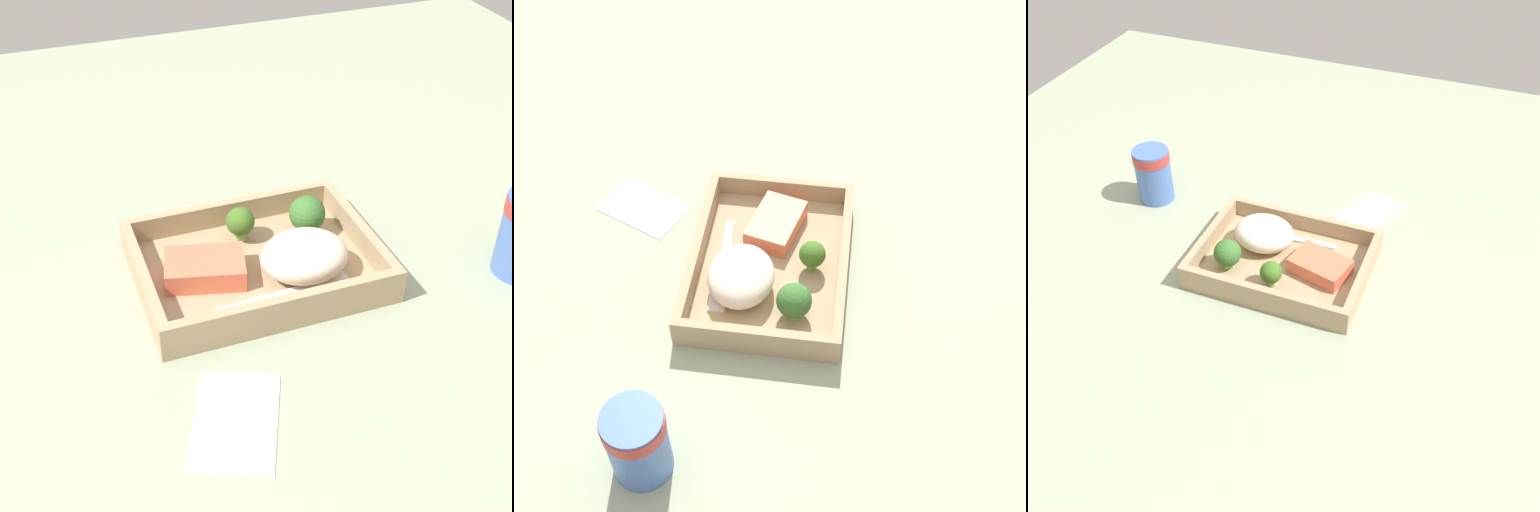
# 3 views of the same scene
# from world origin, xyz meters

# --- Properties ---
(ground_plane) EXTENTS (1.60, 1.60, 0.02)m
(ground_plane) POSITION_xyz_m (0.00, 0.00, -0.01)
(ground_plane) COLOR gray
(takeout_tray) EXTENTS (0.28, 0.21, 0.01)m
(takeout_tray) POSITION_xyz_m (0.00, 0.00, 0.01)
(takeout_tray) COLOR tan
(takeout_tray) RESTS_ON ground_plane
(tray_rim) EXTENTS (0.28, 0.21, 0.03)m
(tray_rim) POSITION_xyz_m (0.00, 0.00, 0.03)
(tray_rim) COLOR tan
(tray_rim) RESTS_ON takeout_tray
(salmon_fillet) EXTENTS (0.10, 0.08, 0.03)m
(salmon_fillet) POSITION_xyz_m (-0.06, 0.00, 0.03)
(salmon_fillet) COLOR #E56A4B
(salmon_fillet) RESTS_ON takeout_tray
(mashed_potatoes) EXTENTS (0.10, 0.09, 0.05)m
(mashed_potatoes) POSITION_xyz_m (0.05, -0.03, 0.04)
(mashed_potatoes) COLOR #F0DFC7
(mashed_potatoes) RESTS_ON takeout_tray
(broccoli_floret_1) EXTENTS (0.04, 0.04, 0.04)m
(broccoli_floret_1) POSITION_xyz_m (0.00, 0.06, 0.04)
(broccoli_floret_1) COLOR #749C51
(broccoli_floret_1) RESTS_ON takeout_tray
(broccoli_floret_2) EXTENTS (0.04, 0.04, 0.05)m
(broccoli_floret_2) POSITION_xyz_m (0.08, 0.04, 0.04)
(broccoli_floret_2) COLOR #73A04F
(broccoli_floret_2) RESTS_ON takeout_tray
(fork) EXTENTS (0.16, 0.02, 0.00)m
(fork) POSITION_xyz_m (0.02, -0.06, 0.01)
(fork) COLOR silver
(fork) RESTS_ON takeout_tray
(paper_cup) EXTENTS (0.07, 0.07, 0.10)m
(paper_cup) POSITION_xyz_m (0.30, -0.10, 0.06)
(paper_cup) COLOR #476AB4
(paper_cup) RESTS_ON ground_plane
(receipt_slip) EXTENTS (0.12, 0.14, 0.00)m
(receipt_slip) POSITION_xyz_m (-0.09, -0.20, 0.00)
(receipt_slip) COLOR white
(receipt_slip) RESTS_ON ground_plane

